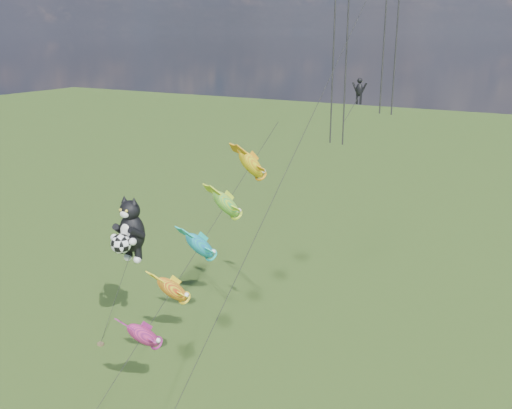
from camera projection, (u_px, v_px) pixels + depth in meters
The scene contains 3 objects.
cat_kite_rig at pixel (129, 231), 39.91m from camera, with size 2.56×4.03×10.59m.
fish_windsock_rig at pixel (200, 246), 34.91m from camera, with size 4.59×15.39×15.81m.
parafoil_rig at pixel (355, 66), 29.56m from camera, with size 7.15×16.49×26.43m.
Camera 1 is at (30.64, -20.09, 21.45)m, focal length 40.00 mm.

